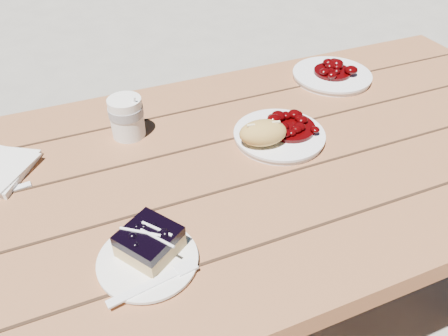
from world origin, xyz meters
name	(u,v)px	position (x,y,z in m)	size (l,w,h in m)	color
picnic_table	(191,226)	(0.00, 0.00, 0.59)	(2.00, 1.55, 0.75)	brown
main_plate	(279,136)	(0.24, 0.04, 0.76)	(0.21, 0.21, 0.02)	white
goulash_stew	(290,122)	(0.27, 0.04, 0.79)	(0.12, 0.12, 0.04)	#3A0203
bread_roll	(263,133)	(0.19, 0.02, 0.79)	(0.11, 0.07, 0.06)	tan
dessert_plate	(148,261)	(-0.14, -0.20, 0.76)	(0.17, 0.17, 0.01)	white
blueberry_cake	(149,241)	(-0.13, -0.19, 0.78)	(0.12, 0.12, 0.05)	tan
fork_dessert	(144,287)	(-0.16, -0.26, 0.76)	(0.03, 0.16, 0.01)	white
coffee_cup	(127,117)	(-0.08, 0.19, 0.80)	(0.08, 0.08, 0.10)	white
second_plate	(332,76)	(0.53, 0.25, 0.76)	(0.22, 0.22, 0.02)	white
second_stew	(333,67)	(0.53, 0.25, 0.79)	(0.11, 0.11, 0.04)	#3A0203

